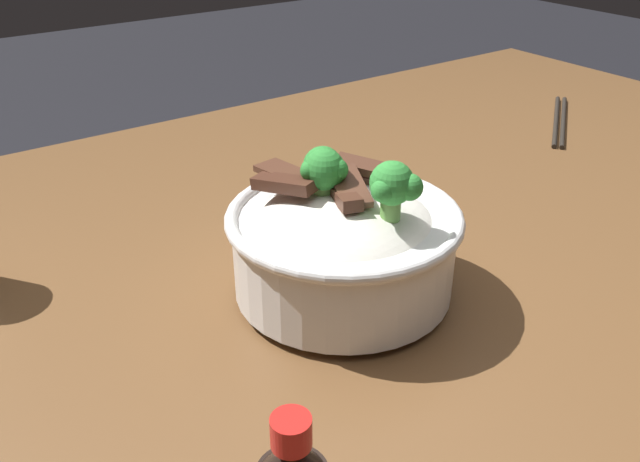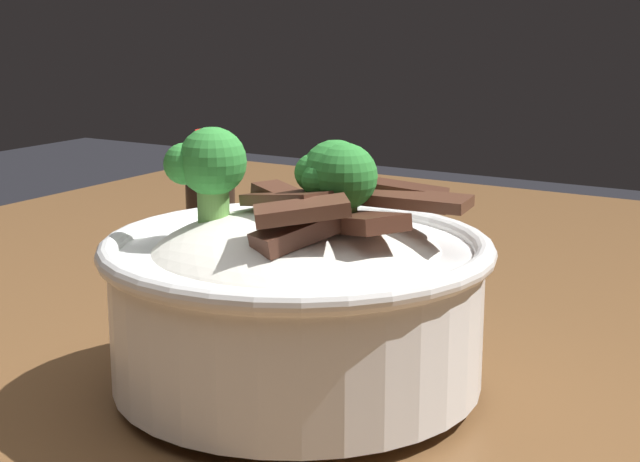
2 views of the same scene
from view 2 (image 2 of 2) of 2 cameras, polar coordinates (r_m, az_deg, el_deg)
rice_bowl at (r=0.54m, az=-1.35°, el=-3.35°), size 0.21×0.21×0.15m
soy_sauce_bottle at (r=0.81m, az=-6.32°, el=1.33°), size 0.04×0.04×0.11m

